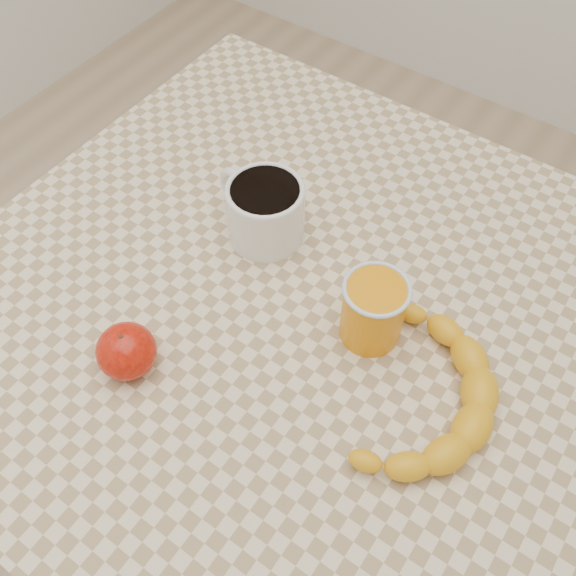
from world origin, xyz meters
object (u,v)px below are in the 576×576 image
Objects in this scene: banana at (425,396)px; orange_juice_glass at (373,310)px; coffee_mug at (264,209)px; apple at (126,351)px; table at (288,336)px.

orange_juice_glass is at bearing 149.07° from banana.
coffee_mug is 0.20m from orange_juice_glass.
apple is (-0.20, -0.19, -0.01)m from orange_juice_glass.
table is 5.54× the size of coffee_mug.
apple is at bearing -157.97° from banana.
table is 3.04× the size of banana.
table is at bearing -172.34° from orange_juice_glass.
table is 0.23m from apple.
apple is at bearing -91.63° from coffee_mug.
table is 9.17× the size of orange_juice_glass.
table is at bearing 62.71° from apple.
coffee_mug is at bearing 88.37° from apple.
banana is at bearing 26.23° from apple.
coffee_mug is 1.94× the size of apple.
coffee_mug is 0.30m from banana.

